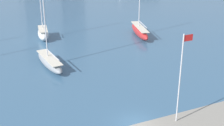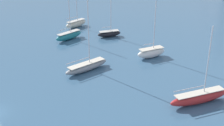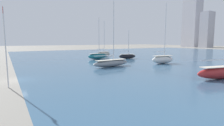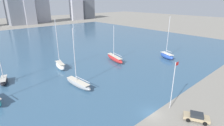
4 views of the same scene
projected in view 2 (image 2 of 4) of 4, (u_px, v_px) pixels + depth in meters
name	position (u px, v px, depth m)	size (l,w,h in m)	color
sailboat_cream	(76.00, 23.00, 89.14)	(3.24, 7.40, 14.24)	beige
sailboat_gray	(87.00, 66.00, 62.86)	(2.97, 10.19, 15.57)	gray
sailboat_black	(109.00, 33.00, 81.70)	(3.55, 6.52, 10.07)	black
sailboat_red	(199.00, 97.00, 51.43)	(4.46, 11.12, 13.28)	#B72828
sailboat_teal	(69.00, 35.00, 79.63)	(3.33, 8.20, 14.31)	#1E757F
sailboat_white	(151.00, 52.00, 68.95)	(3.19, 7.07, 16.29)	white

